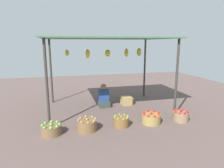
{
  "coord_description": "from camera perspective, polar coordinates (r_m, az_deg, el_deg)",
  "views": [
    {
      "loc": [
        -1.42,
        -6.18,
        2.15
      ],
      "look_at": [
        0.0,
        -0.61,
        0.95
      ],
      "focal_mm": 31.9,
      "sensor_mm": 36.0,
      "label": 1
    }
  ],
  "objects": [
    {
      "name": "ground_plane",
      "position": [
        6.7,
        -1.3,
        -6.94
      ],
      "size": [
        14.0,
        14.0,
        0.0
      ],
      "primitive_type": "plane",
      "color": "brown"
    },
    {
      "name": "market_stall_structure",
      "position": [
        6.35,
        -1.31,
        11.81
      ],
      "size": [
        3.89,
        2.6,
        2.31
      ],
      "color": "#38332D",
      "rests_on": "ground"
    },
    {
      "name": "vendor_person",
      "position": [
        6.83,
        -2.41,
        -3.97
      ],
      "size": [
        0.36,
        0.44,
        0.78
      ],
      "color": "#343F39",
      "rests_on": "ground"
    },
    {
      "name": "basket_green_apples",
      "position": [
        5.07,
        -17.01,
        -12.39
      ],
      "size": [
        0.47,
        0.47,
        0.29
      ],
      "color": "brown",
      "rests_on": "ground"
    },
    {
      "name": "basket_potatoes",
      "position": [
        5.1,
        -7.16,
        -11.58
      ],
      "size": [
        0.49,
        0.49,
        0.32
      ],
      "color": "brown",
      "rests_on": "ground"
    },
    {
      "name": "basket_limes",
      "position": [
        5.3,
        2.64,
        -10.69
      ],
      "size": [
        0.41,
        0.41,
        0.29
      ],
      "color": "brown",
      "rests_on": "ground"
    },
    {
      "name": "basket_red_tomatoes",
      "position": [
        5.58,
        11.13,
        -9.67
      ],
      "size": [
        0.51,
        0.51,
        0.31
      ],
      "color": "olive",
      "rests_on": "ground"
    },
    {
      "name": "basket_red_apples",
      "position": [
        5.94,
        19.11,
        -8.7
      ],
      "size": [
        0.43,
        0.43,
        0.32
      ],
      "color": "#8C6D51",
      "rests_on": "ground"
    },
    {
      "name": "wooden_crate_near_vendor",
      "position": [
        7.15,
        4.5,
        -4.78
      ],
      "size": [
        0.35,
        0.24,
        0.23
      ],
      "primitive_type": "cube",
      "color": "#986E51",
      "rests_on": "ground"
    },
    {
      "name": "wooden_crate_stacked_rear",
      "position": [
        7.07,
        4.08,
        -4.73
      ],
      "size": [
        0.35,
        0.35,
        0.29
      ],
      "primitive_type": "cube",
      "color": "#A38952",
      "rests_on": "ground"
    }
  ]
}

